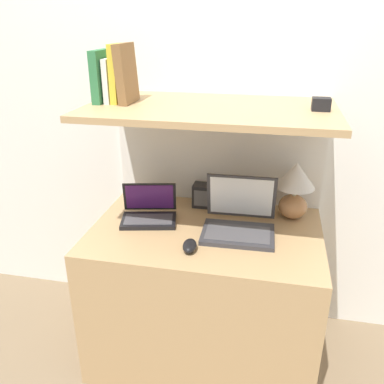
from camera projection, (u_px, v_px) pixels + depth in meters
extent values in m
cube|color=white|center=(221.00, 111.00, 2.10)|extent=(6.00, 0.05, 2.40)
cube|color=tan|center=(205.00, 293.00, 2.06)|extent=(1.08, 0.70, 0.72)
cube|color=white|center=(217.00, 213.00, 2.28)|extent=(1.08, 0.04, 1.26)
cube|color=tan|center=(210.00, 109.00, 1.76)|extent=(1.08, 0.63, 0.03)
ellipsoid|color=#B27A4C|center=(293.00, 206.00, 2.01)|extent=(0.14, 0.14, 0.12)
cylinder|color=tan|center=(294.00, 191.00, 1.98)|extent=(0.02, 0.02, 0.04)
cone|color=silver|center=(296.00, 175.00, 1.95)|extent=(0.19, 0.19, 0.12)
cube|color=#333338|center=(238.00, 234.00, 1.86)|extent=(0.34, 0.24, 0.02)
cube|color=#47474C|center=(238.00, 233.00, 1.84)|extent=(0.29, 0.17, 0.00)
cube|color=#333338|center=(241.00, 197.00, 1.94)|extent=(0.33, 0.07, 0.23)
cube|color=white|center=(241.00, 197.00, 1.93)|extent=(0.30, 0.06, 0.20)
cube|color=black|center=(149.00, 221.00, 1.98)|extent=(0.29, 0.22, 0.02)
cube|color=#47474C|center=(149.00, 219.00, 1.97)|extent=(0.25, 0.16, 0.00)
cube|color=black|center=(150.00, 197.00, 2.04)|extent=(0.26, 0.09, 0.15)
cube|color=#4C1E60|center=(150.00, 197.00, 2.03)|extent=(0.24, 0.08, 0.13)
ellipsoid|color=black|center=(190.00, 246.00, 1.74)|extent=(0.07, 0.11, 0.04)
cube|color=black|center=(205.00, 195.00, 2.14)|extent=(0.12, 0.09, 0.12)
cube|color=#59595B|center=(203.00, 199.00, 2.10)|extent=(0.10, 0.00, 0.09)
cube|color=#2D7042|center=(102.00, 76.00, 1.81)|extent=(0.04, 0.18, 0.22)
cube|color=silver|center=(111.00, 80.00, 1.80)|extent=(0.02, 0.14, 0.19)
cube|color=gold|center=(117.00, 74.00, 1.79)|extent=(0.03, 0.14, 0.25)
cube|color=brown|center=(126.00, 74.00, 1.78)|extent=(0.06, 0.17, 0.25)
cube|color=black|center=(321.00, 104.00, 1.66)|extent=(0.07, 0.06, 0.05)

